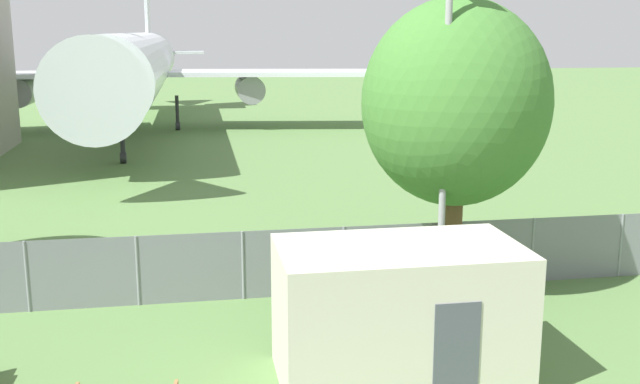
% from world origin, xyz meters
% --- Properties ---
extents(perimeter_fence, '(56.07, 0.07, 1.74)m').
position_xyz_m(perimeter_fence, '(-0.00, 10.88, 0.87)').
color(perimeter_fence, gray).
rests_on(perimeter_fence, ground).
extents(airplane, '(35.07, 43.10, 12.58)m').
position_xyz_m(airplane, '(-4.46, 42.99, 4.32)').
color(airplane, white).
rests_on(airplane, ground).
extents(portable_cabin, '(4.57, 2.62, 2.63)m').
position_xyz_m(portable_cabin, '(2.60, 6.05, 1.32)').
color(portable_cabin, beige).
rests_on(portable_cabin, ground).
extents(tree_behind_benches, '(4.63, 4.63, 7.37)m').
position_xyz_m(tree_behind_benches, '(5.26, 10.63, 4.80)').
color(tree_behind_benches, brown).
rests_on(tree_behind_benches, ground).
extents(light_mast, '(0.44, 0.44, 8.82)m').
position_xyz_m(light_mast, '(4.54, 9.30, 5.30)').
color(light_mast, '#99999E').
rests_on(light_mast, ground).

